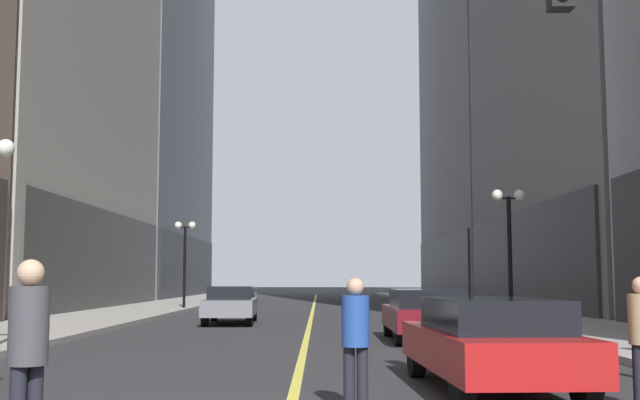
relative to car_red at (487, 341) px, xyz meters
name	(u,v)px	position (x,y,z in m)	size (l,w,h in m)	color
ground_plane	(311,310)	(-2.78, 28.90, -0.72)	(200.00, 200.00, 0.00)	#2D2D30
sidewalk_left	(149,308)	(-11.03, 28.90, -0.65)	(4.50, 78.00, 0.15)	#9E9991
sidewalk_right	(472,308)	(5.47, 28.90, -0.65)	(4.50, 78.00, 0.15)	#9E9991
lane_centre_stripe	(311,310)	(-2.78, 28.90, -0.72)	(0.16, 70.00, 0.01)	#E5D64C
car_red	(487,341)	(0.00, 0.00, 0.00)	(1.98, 4.75, 1.32)	#B21919
car_maroon	(423,313)	(0.28, 9.00, 0.00)	(1.86, 4.57, 1.32)	maroon
car_grey	(229,303)	(-5.58, 16.71, 0.00)	(1.91, 4.80, 1.32)	slate
pedestrian_in_tan_trench	(640,332)	(1.59, -1.46, 0.22)	(0.41, 0.41, 1.62)	black
pedestrian_in_blue_hoodie	(353,334)	(-1.98, -1.68, 0.21)	(0.38, 0.38, 1.61)	black
pedestrian_with_orange_bag	(26,344)	(-4.94, -4.42, 0.32)	(0.48, 0.48, 1.77)	black
street_lamp_left_far	(183,245)	(-9.18, 27.84, 2.54)	(1.06, 0.36, 4.43)	black
street_lamp_right_mid	(507,226)	(3.62, 13.60, 2.54)	(1.06, 0.36, 4.43)	black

